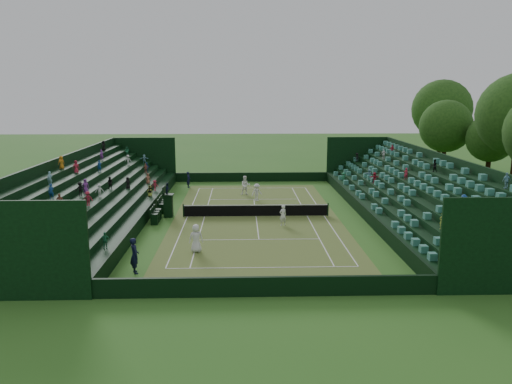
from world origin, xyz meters
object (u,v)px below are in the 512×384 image
at_px(tennis_net, 256,210).
at_px(player_near_east, 283,215).
at_px(player_far_east, 257,192).
at_px(umpire_chair, 168,202).
at_px(player_far_west, 245,185).
at_px(player_near_west, 196,238).

relative_size(tennis_net, player_near_east, 7.43).
bearing_deg(player_near_east, tennis_net, -80.35).
relative_size(player_near_east, player_far_east, 0.98).
height_order(umpire_chair, player_far_west, umpire_chair).
distance_m(player_near_west, player_near_east, 8.54).
xyz_separation_m(tennis_net, player_far_east, (0.26, 5.80, 0.27)).
bearing_deg(player_near_east, player_near_west, 21.33).
height_order(tennis_net, player_far_east, player_far_east).
bearing_deg(player_far_east, player_far_west, 83.91).
distance_m(player_near_west, player_far_west, 17.76).
height_order(player_near_west, player_far_west, player_far_west).
relative_size(umpire_chair, player_far_east, 1.72).
bearing_deg(player_near_west, player_far_west, -107.01).
bearing_deg(tennis_net, player_near_east, -55.52).
relative_size(umpire_chair, player_near_east, 1.75).
height_order(umpire_chair, player_near_east, umpire_chair).
bearing_deg(tennis_net, player_far_west, 95.06).
distance_m(umpire_chair, player_far_west, 10.47).
distance_m(player_near_east, player_far_east, 8.75).
distance_m(umpire_chair, player_near_west, 9.55).
bearing_deg(tennis_net, player_near_west, -114.06).
bearing_deg(player_near_east, umpire_chair, -42.88).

